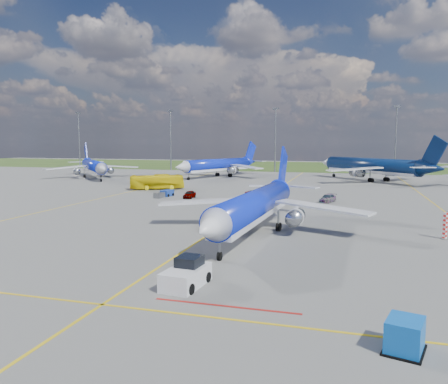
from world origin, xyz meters
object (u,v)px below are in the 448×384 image
(main_airliner, at_px, (255,233))
(service_car_a, at_px, (190,194))
(bg_jet_nw, at_px, (94,178))
(bg_jet_n, at_px, (370,181))
(service_car_c, at_px, (328,198))
(apron_bus, at_px, (157,182))
(baggage_tug_c, at_px, (164,194))
(bg_jet_nnw, at_px, (218,177))
(pushback_tug, at_px, (187,274))
(service_car_b, at_px, (256,193))
(uld_container, at_px, (405,335))
(warning_post, at_px, (445,226))

(main_airliner, distance_m, service_car_a, 34.10)
(bg_jet_nw, bearing_deg, bg_jet_n, -31.32)
(bg_jet_nw, bearing_deg, service_car_c, -66.55)
(apron_bus, height_order, baggage_tug_c, apron_bus)
(bg_jet_nw, relative_size, service_car_c, 8.28)
(bg_jet_nnw, bearing_deg, bg_jet_nw, -135.37)
(pushback_tug, xyz_separation_m, service_car_b, (-5.97, 53.89, -0.24))
(pushback_tug, distance_m, service_car_c, 50.49)
(bg_jet_n, relative_size, apron_bus, 3.76)
(main_airliner, distance_m, pushback_tug, 19.83)
(main_airliner, xyz_separation_m, uld_container, (13.49, -26.41, 0.86))
(main_airliner, relative_size, baggage_tug_c, 6.67)
(service_car_b, bearing_deg, bg_jet_n, -3.33)
(warning_post, relative_size, uld_container, 1.39)
(main_airliner, bearing_deg, pushback_tug, -89.98)
(bg_jet_n, bearing_deg, bg_jet_nnw, -43.95)
(bg_jet_nw, bearing_deg, service_car_b, -68.81)
(main_airliner, relative_size, apron_bus, 3.07)
(bg_jet_n, height_order, service_car_c, bg_jet_n)
(service_car_a, distance_m, service_car_b, 13.14)
(bg_jet_n, relative_size, uld_container, 21.21)
(bg_jet_n, bearing_deg, service_car_c, 36.78)
(main_airliner, xyz_separation_m, service_car_b, (-7.01, 34.11, 0.63))
(apron_bus, xyz_separation_m, baggage_tug_c, (7.10, -11.89, -1.12))
(service_car_a, bearing_deg, bg_jet_nw, 137.44)
(warning_post, height_order, service_car_b, warning_post)
(bg_jet_nw, xyz_separation_m, apron_bus, (30.82, -22.86, 1.69))
(pushback_tug, bearing_deg, baggage_tug_c, 120.87)
(bg_jet_nnw, bearing_deg, bg_jet_n, 19.82)
(main_airliner, xyz_separation_m, apron_bus, (-31.42, 40.85, 1.69))
(service_car_a, bearing_deg, bg_jet_nnw, 97.08)
(warning_post, relative_size, service_car_b, 0.67)
(service_car_b, relative_size, service_car_c, 0.96)
(bg_jet_n, xyz_separation_m, apron_bus, (-47.62, -35.70, 1.69))
(bg_jet_nw, height_order, uld_container, bg_jet_nw)
(bg_jet_nnw, relative_size, apron_bus, 3.33)
(bg_jet_n, distance_m, baggage_tug_c, 62.51)
(bg_jet_nnw, xyz_separation_m, service_car_a, (9.22, -49.68, 0.71))
(warning_post, bearing_deg, service_car_c, 117.33)
(bg_jet_n, relative_size, baggage_tug_c, 8.16)
(apron_bus, bearing_deg, service_car_a, -164.15)
(uld_container, bearing_deg, bg_jet_nw, 145.48)
(baggage_tug_c, bearing_deg, service_car_b, 24.21)
(warning_post, xyz_separation_m, service_car_a, (-39.79, 25.40, -0.79))
(bg_jet_nw, bearing_deg, baggage_tug_c, -83.12)
(bg_jet_n, distance_m, pushback_tug, 97.87)
(warning_post, xyz_separation_m, pushback_tug, (-21.97, -22.79, -0.64))
(bg_jet_nnw, distance_m, apron_bus, 37.43)
(bg_jet_nnw, relative_size, main_airliner, 1.08)
(apron_bus, height_order, service_car_b, apron_bus)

